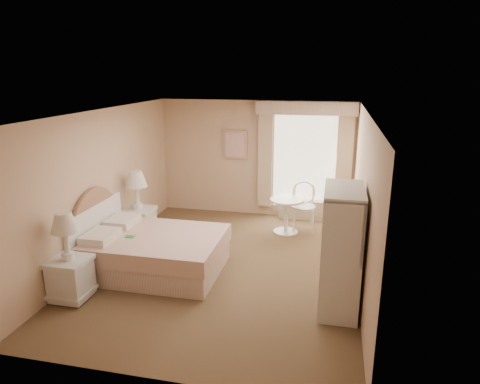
% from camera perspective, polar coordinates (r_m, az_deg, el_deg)
% --- Properties ---
extents(room, '(4.21, 5.51, 2.51)m').
position_cam_1_polar(room, '(6.70, -2.13, -0.17)').
color(room, brown).
rests_on(room, ground).
extents(window, '(2.05, 0.22, 2.51)m').
position_cam_1_polar(window, '(9.07, 8.57, 4.55)').
color(window, white).
rests_on(window, room).
extents(framed_art, '(0.52, 0.04, 0.62)m').
position_cam_1_polar(framed_art, '(9.31, -0.64, 6.32)').
color(framed_art, tan).
rests_on(framed_art, room).
extents(bed, '(2.09, 1.60, 1.41)m').
position_cam_1_polar(bed, '(7.03, -11.84, -7.60)').
color(bed, tan).
rests_on(bed, room).
extents(nightstand_near, '(0.52, 0.52, 1.26)m').
position_cam_1_polar(nightstand_near, '(6.45, -21.78, -9.37)').
color(nightstand_near, silver).
rests_on(nightstand_near, room).
extents(nightstand_far, '(0.55, 0.55, 1.32)m').
position_cam_1_polar(nightstand_far, '(8.19, -13.37, -3.07)').
color(nightstand_far, silver).
rests_on(nightstand_far, room).
extents(round_table, '(0.65, 0.65, 0.69)m').
position_cam_1_polar(round_table, '(8.43, 6.20, -2.44)').
color(round_table, white).
rests_on(round_table, room).
extents(cafe_chair, '(0.51, 0.51, 0.98)m').
position_cam_1_polar(cafe_chair, '(8.62, 8.48, -1.37)').
color(cafe_chair, white).
rests_on(cafe_chair, room).
extents(armoire, '(0.50, 1.00, 1.67)m').
position_cam_1_polar(armoire, '(5.89, 13.26, -8.72)').
color(armoire, silver).
rests_on(armoire, room).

